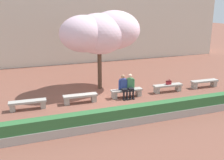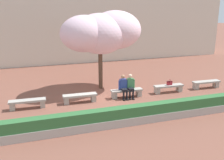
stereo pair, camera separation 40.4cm
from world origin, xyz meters
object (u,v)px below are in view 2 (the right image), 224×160
at_px(handbag, 170,83).
at_px(stone_bench_center, 80,97).
at_px(person_seated_right, 130,85).
at_px(stone_bench_near_west, 27,103).
at_px(stone_bench_east_end, 168,87).
at_px(stone_bench_near_east, 127,92).
at_px(person_seated_left, 123,86).
at_px(stone_bench_far_east, 206,83).
at_px(cherry_tree_main, 102,32).

bearing_deg(handbag, stone_bench_center, 179.97).
height_order(person_seated_right, handbag, person_seated_right).
height_order(stone_bench_near_west, stone_bench_east_end, same).
bearing_deg(stone_bench_near_east, person_seated_right, -14.83).
distance_m(stone_bench_center, person_seated_right, 2.82).
distance_m(stone_bench_near_west, person_seated_left, 4.99).
bearing_deg(stone_bench_near_east, person_seated_left, -165.89).
height_order(stone_bench_center, stone_bench_near_east, same).
distance_m(stone_bench_near_east, handbag, 2.66).
distance_m(stone_bench_near_east, person_seated_right, 0.45).
height_order(stone_bench_near_west, stone_bench_far_east, same).
relative_size(stone_bench_east_end, cherry_tree_main, 0.37).
xyz_separation_m(stone_bench_near_west, stone_bench_east_end, (7.78, 0.00, 0.00)).
bearing_deg(stone_bench_east_end, stone_bench_near_west, 180.00).
height_order(stone_bench_center, stone_bench_far_east, same).
bearing_deg(stone_bench_center, stone_bench_near_east, 0.00).
distance_m(stone_bench_center, stone_bench_near_east, 2.59).
bearing_deg(stone_bench_near_west, person_seated_left, -0.62).
bearing_deg(stone_bench_far_east, stone_bench_east_end, 180.00).
xyz_separation_m(stone_bench_east_end, stone_bench_far_east, (2.59, 0.00, 0.00)).
xyz_separation_m(stone_bench_near_east, stone_bench_east_end, (2.59, 0.00, 0.00)).
height_order(stone_bench_near_east, handbag, handbag).
bearing_deg(person_seated_left, handbag, 1.01).
xyz_separation_m(stone_bench_near_east, person_seated_right, (0.20, -0.05, 0.40)).
height_order(person_seated_left, cherry_tree_main, cherry_tree_main).
relative_size(stone_bench_far_east, cherry_tree_main, 0.37).
height_order(stone_bench_near_west, stone_bench_center, same).
relative_size(stone_bench_near_east, person_seated_right, 1.37).
distance_m(stone_bench_east_end, person_seated_left, 2.84).
xyz_separation_m(stone_bench_far_east, person_seated_left, (-5.40, -0.05, 0.40)).
height_order(stone_bench_east_end, stone_bench_far_east, same).
xyz_separation_m(stone_bench_east_end, handbag, (0.05, -0.00, 0.28)).
xyz_separation_m(person_seated_left, cherry_tree_main, (-0.60, 2.04, 2.67)).
distance_m(stone_bench_east_end, cherry_tree_main, 5.00).
distance_m(stone_bench_east_end, handbag, 0.28).
bearing_deg(stone_bench_center, stone_bench_far_east, 0.00).
xyz_separation_m(handbag, cherry_tree_main, (-3.46, 1.99, 2.79)).
height_order(stone_bench_near_west, person_seated_left, person_seated_left).
xyz_separation_m(stone_bench_center, stone_bench_far_east, (7.78, 0.00, 0.00)).
distance_m(stone_bench_east_end, stone_bench_far_east, 2.59).
xyz_separation_m(stone_bench_center, person_seated_right, (2.79, -0.05, 0.40)).
relative_size(stone_bench_center, stone_bench_near_east, 1.00).
relative_size(stone_bench_center, person_seated_right, 1.37).
bearing_deg(cherry_tree_main, person_seated_left, -73.54).
bearing_deg(stone_bench_near_west, person_seated_right, -0.56).
distance_m(handbag, cherry_tree_main, 4.87).
bearing_deg(stone_bench_near_east, stone_bench_center, 180.00).
bearing_deg(cherry_tree_main, stone_bench_east_end, -30.22).
bearing_deg(stone_bench_far_east, stone_bench_center, 180.00).
bearing_deg(person_seated_left, cherry_tree_main, 106.46).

